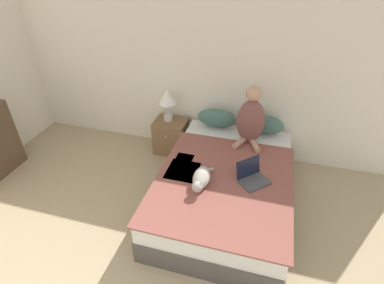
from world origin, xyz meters
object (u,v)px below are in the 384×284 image
Objects in this scene: pillow_far at (263,124)px; laptop_open at (252,177)px; bed at (225,187)px; pillow_near at (217,118)px; person_sitting at (251,119)px; nightstand at (171,136)px; cat_tabby at (201,179)px; table_lamp at (167,98)px.

pillow_far is 1.02m from laptop_open.
bed is 5.33× the size of laptop_open.
person_sitting is (0.47, -0.26, 0.20)m from pillow_near.
nightstand is (-0.66, -0.05, -0.37)m from pillow_near.
person_sitting is at bearing 55.20° from laptop_open.
pillow_near is at bearing -175.53° from cat_tabby.
person_sitting is 1.50× the size of nightstand.
pillow_near is 0.70× the size of person_sitting.
person_sitting reaches higher than nightstand.
cat_tabby is (-0.22, -0.32, 0.34)m from bed.
nightstand is at bearing -147.54° from cat_tabby.
pillow_far reaches higher than nightstand.
person_sitting reaches higher than cat_tabby.
cat_tabby is 0.99× the size of nightstand.
pillow_near is 1.04× the size of nightstand.
bed is 1.04m from pillow_far.
table_lamp is (-1.30, 0.99, 0.29)m from laptop_open.
pillow_near is 0.63m from pillow_far.
bed is 1.04m from pillow_near.
pillow_near is 1.12× the size of table_lamp.
table_lamp reaches higher than pillow_far.
pillow_near is at bearing 108.98° from bed.
laptop_open is at bearing -37.31° from nightstand.
bed is 0.43m from laptop_open.
pillow_far is 1.34m from table_lamp.
laptop_open reaches higher than cat_tabby.
cat_tabby is 1.47m from table_lamp.
cat_tabby is at bearing -111.06° from person_sitting.
table_lamp is (-1.32, -0.02, 0.22)m from pillow_far.
pillow_near is at bearing 76.10° from laptop_open.
bed is 1.30m from nightstand.
cat_tabby is (0.10, -1.24, -0.04)m from pillow_near.
pillow_far is 0.70× the size of person_sitting.
table_lamp is at bearing 97.96° from laptop_open.
nightstand is (-0.76, 1.18, -0.34)m from cat_tabby.
laptop_open is 1.61m from nightstand.
bed is 0.52m from cat_tabby.
cat_tabby is at bearing -113.33° from pillow_far.
laptop_open is at bearing -37.31° from table_lamp.
pillow_far reaches higher than bed.
pillow_near reaches higher than laptop_open.
pillow_far is at bearing 0.00° from pillow_near.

